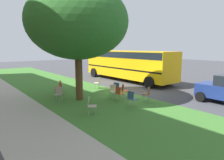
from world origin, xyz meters
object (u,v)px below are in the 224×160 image
chair_3 (119,93)px  chair_2 (147,93)px  chair_4 (59,93)px  school_bus (127,63)px  chair_7 (98,82)px  chair_8 (132,98)px  chair_0 (117,88)px  chair_6 (59,86)px  street_tree (78,22)px  chair_10 (113,90)px  chair_5 (124,90)px  chair_9 (91,105)px  chair_1 (59,88)px

chair_3 → chair_2: bearing=-130.9°
chair_4 → chair_3: bearing=-127.2°
chair_4 → school_bus: size_ratio=0.08×
chair_7 → chair_8: size_ratio=1.00×
chair_0 → chair_8: same height
chair_3 → chair_6: size_ratio=1.00×
chair_0 → street_tree: bearing=78.0°
street_tree → chair_3: street_tree is taller
chair_3 → chair_10: same height
chair_3 → chair_6: bearing=23.9°
chair_3 → chair_5: (0.42, -0.77, 0.00)m
chair_3 → chair_6: same height
chair_5 → chair_10: same height
chair_9 → chair_4: bearing=3.0°
chair_2 → chair_5: same height
chair_4 → chair_5: size_ratio=1.00×
chair_5 → school_bus: school_bus is taller
chair_5 → school_bus: (5.04, -4.81, 1.24)m
chair_0 → chair_5: (-0.85, 0.08, 0.00)m
chair_4 → chair_6: size_ratio=1.00×
chair_6 → chair_2: bearing=-149.7°
chair_10 → chair_8: bearing=169.1°
chair_4 → chair_6: 2.37m
chair_2 → chair_5: size_ratio=1.00×
chair_2 → chair_3: (1.09, 1.26, 0.00)m
chair_0 → chair_3: 1.53m
chair_5 → chair_2: bearing=-162.2°
chair_1 → chair_10: (-2.79, -2.44, 0.00)m
street_tree → chair_7: 5.45m
street_tree → school_bus: (3.64, -7.31, -2.93)m
street_tree → chair_0: bearing=-102.0°
chair_9 → chair_10: (1.86, -2.87, 0.00)m
chair_0 → chair_6: bearing=42.0°
chair_3 → chair_5: same height
street_tree → school_bus: size_ratio=0.66×
chair_3 → chair_9: 2.96m
chair_3 → chair_6: 4.78m
street_tree → chair_5: size_ratio=7.86×
chair_1 → chair_10: size_ratio=1.00×
chair_2 → school_bus: (6.55, -4.33, 1.24)m
chair_4 → chair_5: same height
chair_2 → chair_3: same height
chair_1 → chair_9: 4.67m
chair_2 → chair_7: size_ratio=1.00×
chair_1 → chair_6: bearing=-24.2°
chair_6 → chair_9: 5.55m
chair_6 → chair_10: bearing=-150.4°
chair_0 → chair_6: 4.17m
school_bus → chair_3: bearing=134.4°
chair_4 → chair_7: (1.74, -3.99, 0.00)m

